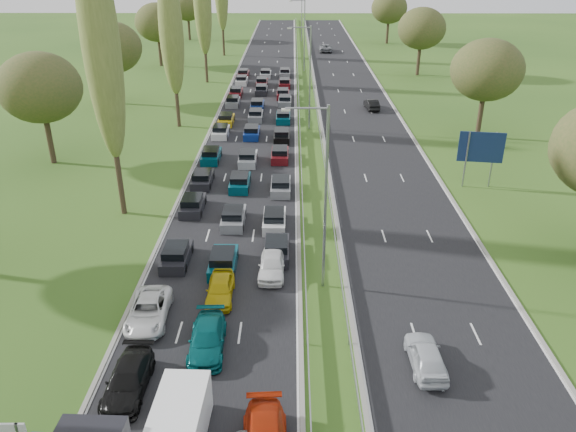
{
  "coord_description": "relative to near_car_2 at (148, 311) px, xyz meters",
  "views": [
    {
      "loc": [
        2.48,
        11.95,
        19.99
      ],
      "look_at": [
        2.16,
        50.4,
        1.5
      ],
      "focal_mm": 35.0,
      "sensor_mm": 36.0,
      "label": 1
    }
  ],
  "objects": [
    {
      "name": "ground",
      "position": [
        10.46,
        40.84,
        -0.7
      ],
      "size": [
        260.0,
        260.0,
        0.0
      ],
      "primitive_type": "plane",
      "color": "#2C5019",
      "rests_on": "ground"
    },
    {
      "name": "near_carriageway",
      "position": [
        3.71,
        43.34,
        -0.7
      ],
      "size": [
        10.5,
        215.0,
        0.04
      ],
      "primitive_type": "cube",
      "color": "black",
      "rests_on": "ground"
    },
    {
      "name": "far_carriageway",
      "position": [
        17.21,
        43.34,
        -0.7
      ],
      "size": [
        10.5,
        215.0,
        0.04
      ],
      "primitive_type": "cube",
      "color": "black",
      "rests_on": "ground"
    },
    {
      "name": "central_reservation",
      "position": [
        10.46,
        43.34,
        -0.15
      ],
      "size": [
        2.36,
        215.0,
        0.32
      ],
      "color": "gray",
      "rests_on": "ground"
    },
    {
      "name": "lamp_columns",
      "position": [
        10.46,
        38.84,
        5.3
      ],
      "size": [
        0.18,
        140.18,
        12.0
      ],
      "color": "gray",
      "rests_on": "ground"
    },
    {
      "name": "poplar_row",
      "position": [
        -5.54,
        29.0,
        11.69
      ],
      "size": [
        2.8,
        127.8,
        22.44
      ],
      "color": "#2D2116",
      "rests_on": "ground"
    },
    {
      "name": "woodland_left",
      "position": [
        -16.04,
        23.46,
        6.98
      ],
      "size": [
        8.0,
        166.0,
        11.1
      ],
      "color": "#2D2116",
      "rests_on": "ground"
    },
    {
      "name": "woodland_right",
      "position": [
        29.96,
        27.5,
        6.98
      ],
      "size": [
        8.0,
        153.0,
        11.1
      ],
      "color": "#2D2116",
      "rests_on": "ground"
    },
    {
      "name": "traffic_queue_fill",
      "position": [
        3.7,
        38.12,
        -0.26
      ],
      "size": [
        9.09,
        67.54,
        0.8
      ],
      "color": "black",
      "rests_on": "ground"
    },
    {
      "name": "near_car_2",
      "position": [
        0.0,
        0.0,
        0.0
      ],
      "size": [
        2.49,
        4.99,
        1.36
      ],
      "primitive_type": "imported",
      "rotation": [
        0.0,
        0.0,
        0.05
      ],
      "color": "white",
      "rests_on": "near_carriageway"
    },
    {
      "name": "near_car_3",
      "position": [
        0.35,
        -5.86,
        0.0
      ],
      "size": [
        1.98,
        4.73,
        1.37
      ],
      "primitive_type": "imported",
      "rotation": [
        0.0,
        0.0,
        -0.01
      ],
      "color": "black",
      "rests_on": "near_carriageway"
    },
    {
      "name": "near_car_7",
      "position": [
        3.83,
        -2.62,
        0.0
      ],
      "size": [
        2.08,
        4.75,
        1.36
      ],
      "primitive_type": "imported",
      "rotation": [
        0.0,
        0.0,
        0.04
      ],
      "color": "#055355",
      "rests_on": "near_carriageway"
    },
    {
      "name": "near_car_8",
      "position": [
        3.95,
        2.33,
        0.02
      ],
      "size": [
        1.71,
        4.12,
        1.4
      ],
      "primitive_type": "imported",
      "rotation": [
        0.0,
        0.0,
        0.02
      ],
      "color": "#BDA50C",
      "rests_on": "near_carriageway"
    },
    {
      "name": "near_car_12",
      "position": [
        7.1,
        5.3,
        0.05
      ],
      "size": [
        1.9,
        4.37,
        1.47
      ],
      "primitive_type": "imported",
      "rotation": [
        0.0,
        0.0,
        -0.04
      ],
      "color": "white",
      "rests_on": "near_carriageway"
    },
    {
      "name": "far_car_0",
      "position": [
        15.46,
        -3.96,
        0.03
      ],
      "size": [
        1.75,
        4.2,
        1.42
      ],
      "primitive_type": "imported",
      "rotation": [
        0.0,
        0.0,
        3.16
      ],
      "color": "silver",
      "rests_on": "far_carriageway"
    },
    {
      "name": "far_car_1",
      "position": [
        19.17,
        47.94,
        0.01
      ],
      "size": [
        1.82,
        4.31,
        1.38
      ],
      "primitive_type": "imported",
      "rotation": [
        0.0,
        0.0,
        3.23
      ],
      "color": "black",
      "rests_on": "far_carriageway"
    },
    {
      "name": "far_car_2",
      "position": [
        15.38,
        94.54,
        0.1
      ],
      "size": [
        2.74,
        5.7,
        1.56
      ],
      "primitive_type": "imported",
      "rotation": [
        0.0,
        0.0,
        3.12
      ],
      "color": "gray",
      "rests_on": "far_carriageway"
    },
    {
      "name": "white_van_rear",
      "position": [
        3.5,
        -9.24,
        0.43
      ],
      "size": [
        2.15,
        5.48,
        2.2
      ],
      "rotation": [
        0.0,
        0.0,
        -0.03
      ],
      "color": "white",
      "rests_on": "near_carriageway"
    },
    {
      "name": "direction_sign",
      "position": [
        25.36,
        20.81,
        2.87
      ],
      "size": [
        3.97,
        0.7,
        5.2
      ],
      "color": "gray",
      "rests_on": "ground"
    }
  ]
}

